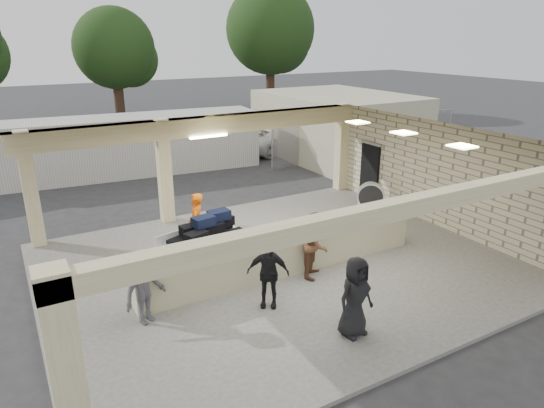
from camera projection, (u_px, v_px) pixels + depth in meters
ground at (277, 268)px, 13.29m from camera, size 120.00×120.00×0.00m
pavilion at (272, 214)px, 13.49m from camera, size 12.01×10.00×3.55m
baggage_counter at (287, 256)px, 12.68m from camera, size 8.20×0.58×0.98m
luggage_cart at (209, 238)px, 13.03m from camera, size 2.77×2.10×1.44m
drum_fan at (371, 196)px, 17.11m from camera, size 0.93×0.86×1.06m
baggage_handler at (196, 224)px, 13.63m from camera, size 0.64×0.76×1.82m
passenger_a at (316, 244)px, 12.42m from camera, size 0.88×0.84×1.74m
passenger_b at (268, 273)px, 11.01m from camera, size 1.00×0.84×1.66m
passenger_c at (145, 289)px, 10.35m from camera, size 1.12×0.80×1.64m
passenger_d at (355, 297)px, 9.93m from camera, size 0.89×0.45×1.75m
car_white_a at (279, 139)px, 26.60m from camera, size 5.13×3.35×1.35m
car_white_b at (316, 130)px, 28.44m from camera, size 4.96×1.89×1.56m
car_dark at (218, 137)px, 27.28m from camera, size 4.10×2.69×1.29m
container_white at (127, 145)px, 22.04m from camera, size 12.23×3.50×2.61m
fence at (371, 136)px, 25.48m from camera, size 12.06×0.06×2.03m
tree_mid at (118, 52)px, 34.17m from camera, size 6.00×5.60×8.00m
tree_right at (273, 33)px, 38.57m from camera, size 7.20×7.00×10.00m
adjacent_building at (337, 125)px, 25.41m from camera, size 6.00×8.00×3.20m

